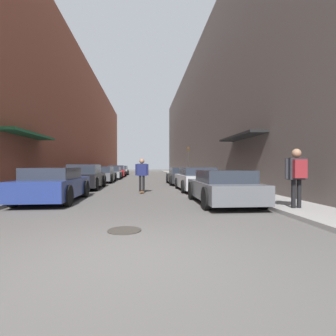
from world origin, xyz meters
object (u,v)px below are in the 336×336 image
at_px(parked_car_left_4, 117,171).
at_px(manhole_cover, 124,230).
at_px(parked_car_left_2, 102,175).
at_px(skateboarder, 142,172).
at_px(pedestrian, 297,171).
at_px(parked_car_left_3, 111,173).
at_px(parked_car_right_0, 223,187).
at_px(parked_car_left_0, 54,185).
at_px(parked_car_left_1, 86,177).
at_px(parked_car_left_5, 121,171).
at_px(traffic_light, 188,158).
at_px(parked_car_right_1, 197,179).
at_px(parked_car_right_2, 181,176).

relative_size(parked_car_left_4, manhole_cover, 6.61).
relative_size(parked_car_left_2, parked_car_left_4, 0.94).
height_order(skateboarder, pedestrian, pedestrian).
distance_m(parked_car_left_3, pedestrian, 20.62).
relative_size(parked_car_right_0, skateboarder, 2.39).
relative_size(parked_car_left_0, parked_car_right_0, 1.04).
xyz_separation_m(parked_car_left_1, pedestrian, (7.84, -8.37, 0.52)).
distance_m(parked_car_left_1, parked_car_left_5, 21.58).
distance_m(parked_car_left_1, parked_car_left_2, 5.76).
bearing_deg(parked_car_left_3, traffic_light, 10.55).
bearing_deg(pedestrian, parked_car_left_3, 111.93).
bearing_deg(traffic_light, manhole_cover, -102.73).
xyz_separation_m(parked_car_left_5, parked_car_right_0, (6.06, -28.16, -0.03)).
bearing_deg(parked_car_left_1, manhole_cover, -73.36).
bearing_deg(parked_car_left_2, parked_car_left_1, -89.92).
height_order(parked_car_left_0, parked_car_left_4, parked_car_left_4).
distance_m(parked_car_left_4, parked_car_right_1, 18.63).
bearing_deg(parked_car_right_2, pedestrian, -81.19).
relative_size(parked_car_left_2, parked_car_right_1, 1.07).
height_order(parked_car_left_4, skateboarder, skateboarder).
bearing_deg(pedestrian, skateboarder, 128.32).
height_order(skateboarder, manhole_cover, skateboarder).
distance_m(parked_car_left_2, parked_car_left_3, 4.99).
height_order(parked_car_left_0, parked_car_left_5, parked_car_left_5).
height_order(parked_car_right_1, skateboarder, skateboarder).
xyz_separation_m(parked_car_left_0, parked_car_right_1, (6.16, 3.70, -0.02)).
bearing_deg(pedestrian, manhole_cover, -160.13).
bearing_deg(parked_car_right_0, parked_car_left_5, 102.14).
height_order(parked_car_right_0, skateboarder, skateboarder).
bearing_deg(parked_car_right_0, parked_car_left_3, 109.22).
bearing_deg(parked_car_left_5, parked_car_left_3, -89.92).
bearing_deg(traffic_light, skateboarder, -107.80).
distance_m(parked_car_left_0, parked_car_left_4, 21.31).
relative_size(parked_car_left_0, parked_car_left_5, 1.04).
distance_m(parked_car_left_3, parked_car_right_2, 9.72).
bearing_deg(parked_car_left_0, parked_car_right_1, 30.99).
height_order(skateboarder, traffic_light, traffic_light).
height_order(parked_car_left_1, parked_car_left_2, parked_car_left_1).
bearing_deg(parked_car_right_0, skateboarder, 126.08).
height_order(parked_car_left_1, parked_car_left_5, parked_car_left_1).
height_order(parked_car_left_0, traffic_light, traffic_light).
bearing_deg(parked_car_left_2, pedestrian, -60.96).
bearing_deg(parked_car_right_2, manhole_cover, -103.02).
bearing_deg(parked_car_right_2, parked_car_left_2, 155.98).
height_order(parked_car_left_5, parked_car_right_1, parked_car_left_5).
height_order(parked_car_left_3, parked_car_left_4, parked_car_left_4).
distance_m(parked_car_left_0, pedestrian, 8.33).
bearing_deg(pedestrian, parked_car_right_1, 103.85).
bearing_deg(parked_car_left_3, pedestrian, -68.07).
xyz_separation_m(parked_car_left_4, parked_car_right_0, (6.05, -22.44, -0.05)).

